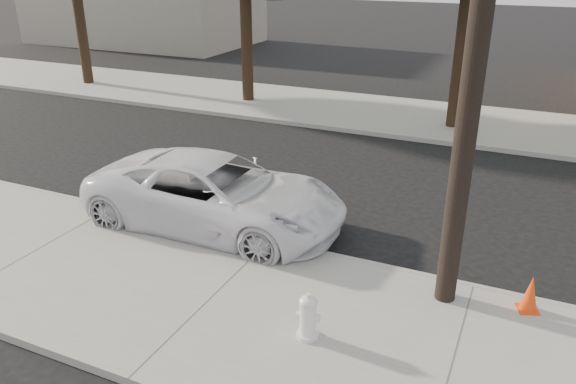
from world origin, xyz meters
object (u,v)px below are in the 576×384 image
object	(u,v)px
police_cruiser	(216,194)
utility_pole	(481,18)
traffic_cone	(530,294)
fire_hydrant	(308,317)

from	to	relation	value
police_cruiser	utility_pole	bearing A→B (deg)	-101.62
traffic_cone	police_cruiser	bearing A→B (deg)	173.13
police_cruiser	fire_hydrant	distance (m)	4.43
police_cruiser	fire_hydrant	bearing A→B (deg)	-131.73
police_cruiser	fire_hydrant	size ratio (longest dim) A/B	7.90
utility_pole	traffic_cone	size ratio (longest dim) A/B	14.39
utility_pole	fire_hydrant	xyz separation A→B (m)	(-1.71, -1.93, -4.20)
utility_pole	fire_hydrant	bearing A→B (deg)	-131.53
utility_pole	fire_hydrant	world-z (taller)	utility_pole
fire_hydrant	traffic_cone	bearing A→B (deg)	26.04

